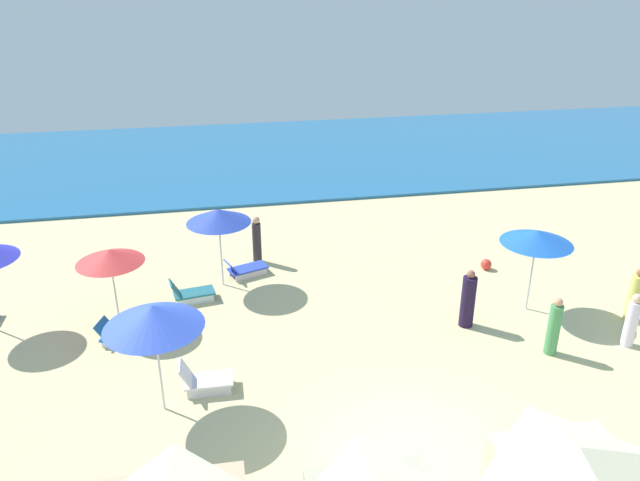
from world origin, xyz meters
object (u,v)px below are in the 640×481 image
object	(u,v)px
umbrella_0	(110,256)
umbrella_4	(218,216)
beachgoer_4	(632,321)
beach_ball_0	(486,264)
beachgoer_1	(554,328)
beachgoer_5	(635,297)
beachgoer_2	(468,300)
lounge_chair_0_0	(121,335)
lounge_chair_3_0	(204,380)
lounge_chair_4_1	(245,269)
umbrella_1	(537,237)
beachgoer_3	(257,240)
lounge_chair_4_0	(191,293)
umbrella_3	(153,316)

from	to	relation	value
umbrella_0	umbrella_4	bearing A→B (deg)	31.25
beachgoer_4	beach_ball_0	size ratio (longest dim) A/B	4.28
beachgoer_1	beachgoer_5	bearing A→B (deg)	74.17
beachgoer_2	lounge_chair_0_0	bearing A→B (deg)	-92.59
lounge_chair_0_0	lounge_chair_3_0	size ratio (longest dim) A/B	1.14
beachgoer_1	beachgoer_2	size ratio (longest dim) A/B	0.95
lounge_chair_4_1	umbrella_1	bearing A→B (deg)	-134.86
umbrella_0	beachgoer_4	world-z (taller)	umbrella_0
beachgoer_3	beachgoer_5	xyz separation A→B (m)	(10.05, -5.87, -0.05)
lounge_chair_4_0	umbrella_4	bearing A→B (deg)	-57.24
umbrella_3	beachgoer_5	distance (m)	13.07
lounge_chair_0_0	beachgoer_5	world-z (taller)	beachgoer_5
umbrella_3	beachgoer_3	xyz separation A→B (m)	(2.84, 7.27, -1.63)
umbrella_3	beachgoer_2	bearing A→B (deg)	14.13
lounge_chair_3_0	beachgoer_1	bearing A→B (deg)	-89.41
umbrella_3	lounge_chair_4_1	bearing A→B (deg)	69.54
beach_ball_0	beachgoer_2	bearing A→B (deg)	-123.36
lounge_chair_4_1	beachgoer_4	distance (m)	11.36
beachgoer_1	lounge_chair_0_0	bearing A→B (deg)	-137.73
umbrella_1	beachgoer_1	world-z (taller)	umbrella_1
lounge_chair_0_0	umbrella_1	xyz separation A→B (m)	(11.53, -0.40, 2.08)
lounge_chair_4_0	beach_ball_0	bearing A→B (deg)	-97.35
umbrella_0	beachgoer_2	distance (m)	9.84
umbrella_4	beachgoer_2	size ratio (longest dim) A/B	1.49
umbrella_0	beachgoer_3	distance (m)	5.51
lounge_chair_4_0	beachgoer_5	xyz separation A→B (m)	(12.28, -3.50, 0.48)
lounge_chair_4_1	beachgoer_3	size ratio (longest dim) A/B	0.89
lounge_chair_3_0	lounge_chair_0_0	bearing A→B (deg)	42.35
umbrella_3	lounge_chair_4_0	distance (m)	5.39
lounge_chair_4_0	beachgoer_1	bearing A→B (deg)	-125.60
lounge_chair_0_0	beachgoer_1	size ratio (longest dim) A/B	0.88
lounge_chair_4_0	beachgoer_1	size ratio (longest dim) A/B	0.84
lounge_chair_0_0	beach_ball_0	size ratio (longest dim) A/B	3.98
umbrella_4	beach_ball_0	world-z (taller)	umbrella_4
lounge_chair_0_0	beachgoer_4	distance (m)	13.49
umbrella_3	beach_ball_0	bearing A→B (deg)	26.99
lounge_chair_0_0	beachgoer_1	bearing A→B (deg)	-85.39
lounge_chair_0_0	umbrella_4	distance (m)	4.52
umbrella_0	umbrella_3	world-z (taller)	umbrella_3
lounge_chair_3_0	beachgoer_3	bearing A→B (deg)	-14.38
umbrella_3	umbrella_4	distance (m)	6.02
beachgoer_4	lounge_chair_3_0	bearing A→B (deg)	1.64
lounge_chair_4_0	beachgoer_2	bearing A→B (deg)	-119.86
umbrella_4	lounge_chair_4_1	bearing A→B (deg)	33.02
umbrella_1	beachgoer_3	bearing A→B (deg)	147.81
beachgoer_1	beachgoer_2	distance (m)	2.34
beachgoer_5	beachgoer_3	bearing A→B (deg)	-178.44
lounge_chair_0_0	lounge_chair_4_0	size ratio (longest dim) A/B	1.04
beachgoer_2	beachgoer_5	bearing A→B (deg)	85.01
lounge_chair_3_0	beachgoer_5	size ratio (longest dim) A/B	0.76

